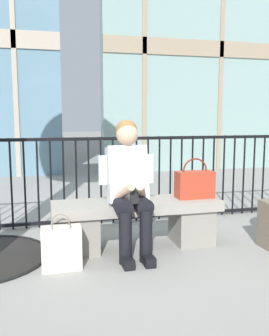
# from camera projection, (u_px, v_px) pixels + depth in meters

# --- Properties ---
(ground_plane) EXTENTS (60.00, 60.00, 0.00)m
(ground_plane) POSITION_uv_depth(u_px,v_px,m) (137.00, 246.00, 3.54)
(ground_plane) COLOR gray
(stone_bench) EXTENTS (1.60, 0.44, 0.45)m
(stone_bench) POSITION_uv_depth(u_px,v_px,m) (137.00, 219.00, 3.50)
(stone_bench) COLOR gray
(stone_bench) RESTS_ON ground
(seated_person_with_phone) EXTENTS (0.52, 0.66, 1.21)m
(seated_person_with_phone) POSITION_uv_depth(u_px,v_px,m) (129.00, 183.00, 3.30)
(seated_person_with_phone) COLOR black
(seated_person_with_phone) RESTS_ON ground
(handbag_on_bench) EXTENTS (0.36, 0.17, 0.39)m
(handbag_on_bench) POSITION_uv_depth(u_px,v_px,m) (195.00, 184.00, 3.59)
(handbag_on_bench) COLOR #B23823
(handbag_on_bench) RESTS_ON stone_bench
(shopping_bag) EXTENTS (0.32, 0.16, 0.45)m
(shopping_bag) POSITION_uv_depth(u_px,v_px,m) (61.00, 248.00, 2.99)
(shopping_bag) COLOR beige
(shopping_bag) RESTS_ON ground
(plaza_railing) EXTENTS (8.93, 0.04, 1.01)m
(plaza_railing) POSITION_uv_depth(u_px,v_px,m) (119.00, 179.00, 4.30)
(plaza_railing) COLOR black
(plaza_railing) RESTS_ON ground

